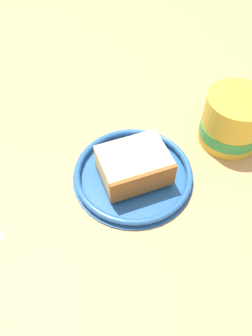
# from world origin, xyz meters

# --- Properties ---
(ground_plane) EXTENTS (1.39, 1.39, 0.03)m
(ground_plane) POSITION_xyz_m (0.00, 0.00, -0.01)
(ground_plane) COLOR tan
(small_plate) EXTENTS (0.19, 0.19, 0.02)m
(small_plate) POSITION_xyz_m (-0.04, 0.02, 0.01)
(small_plate) COLOR #26599E
(small_plate) RESTS_ON ground_plane
(cake_slice) EXTENTS (0.13, 0.12, 0.05)m
(cake_slice) POSITION_xyz_m (-0.04, 0.02, 0.03)
(cake_slice) COLOR brown
(cake_slice) RESTS_ON small_plate
(tea_mug) EXTENTS (0.10, 0.11, 0.09)m
(tea_mug) POSITION_xyz_m (-0.16, -0.12, 0.04)
(tea_mug) COLOR gold
(tea_mug) RESTS_ON ground_plane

